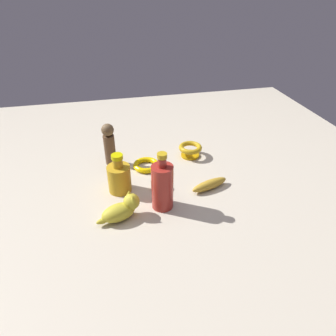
{
  "coord_description": "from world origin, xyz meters",
  "views": [
    {
      "loc": [
        -0.21,
        -0.94,
        0.7
      ],
      "look_at": [
        0.0,
        0.0,
        0.07
      ],
      "focal_mm": 32.27,
      "sensor_mm": 36.0,
      "label": 1
    }
  ],
  "objects": [
    {
      "name": "nail_polish_jar",
      "position": [
        -0.05,
        -0.01,
        0.02
      ],
      "size": [
        0.05,
        0.05,
        0.04
      ],
      "color": "brown",
      "rests_on": "ground"
    },
    {
      "name": "bottle_tall",
      "position": [
        -0.05,
        -0.13,
        0.09
      ],
      "size": [
        0.08,
        0.08,
        0.22
      ],
      "color": "maroon",
      "rests_on": "ground"
    },
    {
      "name": "bottle_short",
      "position": [
        -0.19,
        0.0,
        0.06
      ],
      "size": [
        0.09,
        0.09,
        0.16
      ],
      "color": "#B38719",
      "rests_on": "ground"
    },
    {
      "name": "person_figure_adult",
      "position": [
        -0.21,
        0.21,
        0.1
      ],
      "size": [
        0.06,
        0.06,
        0.18
      ],
      "color": "brown",
      "rests_on": "ground"
    },
    {
      "name": "ground",
      "position": [
        0.0,
        0.0,
        0.0
      ],
      "size": [
        2.0,
        2.0,
        0.0
      ],
      "primitive_type": "plane",
      "color": "#BCB29E"
    },
    {
      "name": "banana",
      "position": [
        0.15,
        -0.07,
        0.02
      ],
      "size": [
        0.16,
        0.08,
        0.04
      ],
      "primitive_type": "ellipsoid",
      "rotation": [
        0.0,
        0.0,
        0.31
      ],
      "color": "#B38A28",
      "rests_on": "ground"
    },
    {
      "name": "bangle",
      "position": [
        -0.06,
        0.14,
        0.01
      ],
      "size": [
        0.11,
        0.11,
        0.02
      ],
      "primitive_type": "torus",
      "color": "#E6C006",
      "rests_on": "ground"
    },
    {
      "name": "bowl",
      "position": [
        0.14,
        0.19,
        0.03
      ],
      "size": [
        0.1,
        0.1,
        0.05
      ],
      "color": "#BD8B0A",
      "rests_on": "ground"
    },
    {
      "name": "cat_figurine",
      "position": [
        -0.19,
        -0.16,
        0.04
      ],
      "size": [
        0.15,
        0.1,
        0.09
      ],
      "color": "gold",
      "rests_on": "ground"
    }
  ]
}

